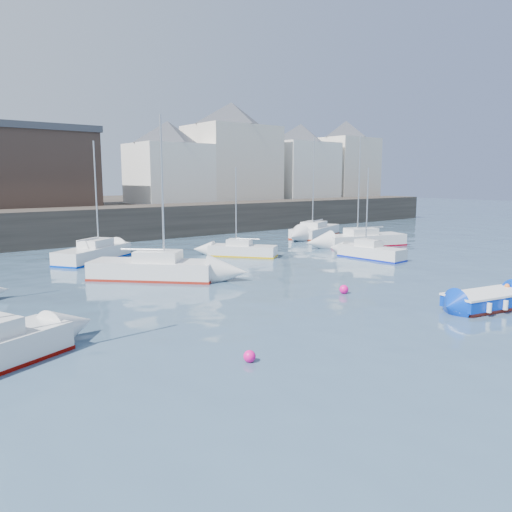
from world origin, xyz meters
TOP-DOWN VIEW (x-y plane):
  - water at (0.00, 0.00)m, footprint 220.00×220.00m
  - quay_wall at (0.00, 35.00)m, footprint 90.00×5.00m
  - land_strip at (0.00, 53.00)m, footprint 90.00×32.00m
  - bldg_east_a at (20.00, 42.00)m, footprint 13.36×13.36m
  - bldg_east_b at (31.00, 41.50)m, footprint 11.88×11.88m
  - bldg_east_c at (40.00, 41.50)m, footprint 11.14×11.14m
  - bldg_east_d at (11.00, 41.50)m, footprint 11.14×11.14m
  - blue_dinghy at (4.57, 1.71)m, footprint 4.15×2.44m
  - sailboat_b at (-3.74, 16.53)m, footprint 6.45×6.53m
  - sailboat_c at (11.50, 13.55)m, footprint 1.86×4.91m
  - sailboat_d at (16.36, 18.19)m, footprint 7.35×4.18m
  - sailboat_f at (5.10, 20.05)m, footprint 4.23×4.82m
  - sailboat_g at (18.07, 25.60)m, footprint 7.73×5.09m
  - sailboat_h at (-4.01, 24.88)m, footprint 6.34×5.15m
  - buoy_near at (-7.29, 3.11)m, footprint 0.38×0.38m
  - buoy_mid at (1.95, 7.52)m, footprint 0.45×0.45m
  - buoy_far at (-0.28, 14.90)m, footprint 0.39×0.39m

SIDE VIEW (x-z plane):
  - water at x=0.00m, z-range 0.00..0.00m
  - buoy_near at x=-7.29m, z-range -0.19..0.19m
  - buoy_mid at x=1.95m, z-range -0.22..0.22m
  - buoy_far at x=-0.28m, z-range -0.19..0.19m
  - blue_dinghy at x=4.57m, z-range 0.04..0.78m
  - sailboat_f at x=5.10m, z-range -2.73..3.63m
  - sailboat_c at x=11.50m, z-range -2.69..3.66m
  - sailboat_h at x=-4.01m, z-range -3.51..4.57m
  - sailboat_g at x=18.07m, z-range -4.15..5.21m
  - sailboat_d at x=16.36m, z-range -3.92..5.01m
  - sailboat_b at x=-3.74m, z-range -3.89..5.06m
  - land_strip at x=0.00m, z-range 0.00..2.80m
  - quay_wall at x=0.00m, z-range 0.00..3.00m
  - bldg_east_d at x=11.00m, z-range 2.89..11.84m
  - bldg_east_b at x=31.00m, z-range 2.89..12.84m
  - bldg_east_c at x=40.00m, z-range 2.90..13.85m
  - bldg_east_a at x=20.00m, z-range 2.91..14.71m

